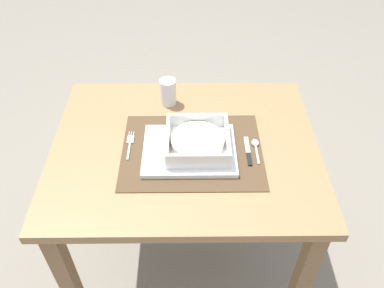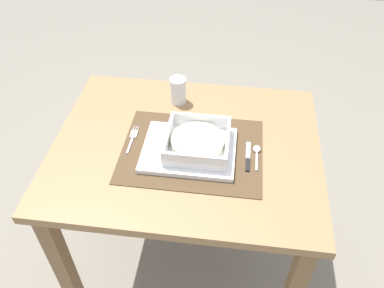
% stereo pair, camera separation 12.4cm
% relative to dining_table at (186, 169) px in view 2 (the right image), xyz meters
% --- Properties ---
extents(ground_plane, '(6.00, 6.00, 0.00)m').
position_rel_dining_table_xyz_m(ground_plane, '(0.00, 0.00, -0.62)').
color(ground_plane, gray).
extents(dining_table, '(0.87, 0.69, 0.74)m').
position_rel_dining_table_xyz_m(dining_table, '(0.00, 0.00, 0.00)').
color(dining_table, '#936D47').
rests_on(dining_table, ground).
extents(placemat, '(0.45, 0.35, 0.00)m').
position_rel_dining_table_xyz_m(placemat, '(0.02, -0.03, 0.12)').
color(placemat, '#4C3823').
rests_on(placemat, dining_table).
extents(serving_plate, '(0.29, 0.23, 0.02)m').
position_rel_dining_table_xyz_m(serving_plate, '(0.01, -0.04, 0.13)').
color(serving_plate, white).
rests_on(serving_plate, placemat).
extents(porridge_bowl, '(0.20, 0.20, 0.06)m').
position_rel_dining_table_xyz_m(porridge_bowl, '(0.04, -0.03, 0.16)').
color(porridge_bowl, white).
rests_on(porridge_bowl, serving_plate).
extents(fork, '(0.02, 0.13, 0.00)m').
position_rel_dining_table_xyz_m(fork, '(-0.18, 0.01, 0.12)').
color(fork, silver).
rests_on(fork, placemat).
extents(spoon, '(0.02, 0.11, 0.01)m').
position_rel_dining_table_xyz_m(spoon, '(0.23, -0.01, 0.13)').
color(spoon, silver).
rests_on(spoon, placemat).
extents(butter_knife, '(0.01, 0.13, 0.01)m').
position_rel_dining_table_xyz_m(butter_knife, '(0.20, -0.04, 0.12)').
color(butter_knife, black).
rests_on(butter_knife, placemat).
extents(drinking_glass, '(0.06, 0.06, 0.10)m').
position_rel_dining_table_xyz_m(drinking_glass, '(-0.06, 0.22, 0.16)').
color(drinking_glass, white).
rests_on(drinking_glass, dining_table).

